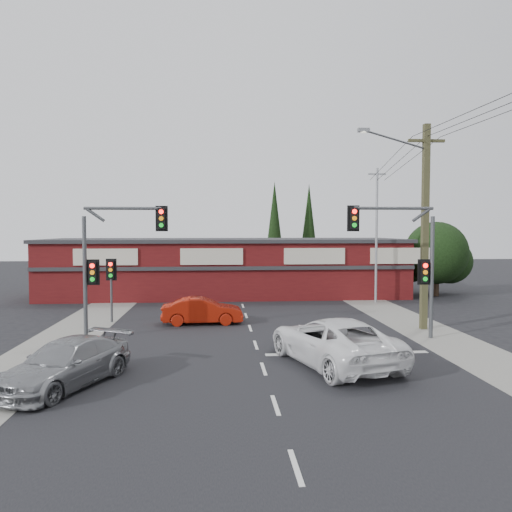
{
  "coord_description": "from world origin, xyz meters",
  "views": [
    {
      "loc": [
        -1.58,
        -20.64,
        4.89
      ],
      "look_at": [
        0.23,
        3.0,
        3.65
      ],
      "focal_mm": 35.0,
      "sensor_mm": 36.0,
      "label": 1
    }
  ],
  "objects": [
    {
      "name": "steel_pole",
      "position": [
        9.0,
        12.0,
        4.7
      ],
      "size": [
        1.2,
        0.16,
        9.0
      ],
      "color": "gray",
      "rests_on": "ground"
    },
    {
      "name": "utility_pole",
      "position": [
        8.36,
        2.99,
        5.4
      ],
      "size": [
        4.38,
        0.59,
        10.0
      ],
      "color": "#4A4829",
      "rests_on": "ground"
    },
    {
      "name": "verge_right",
      "position": [
        8.5,
        5.0,
        0.01
      ],
      "size": [
        3.0,
        70.0,
        0.02
      ],
      "primitive_type": "cube",
      "color": "gray",
      "rests_on": "ground"
    },
    {
      "name": "white_suv",
      "position": [
        2.59,
        -2.97,
        0.85
      ],
      "size": [
        4.49,
        6.7,
        1.71
      ],
      "primitive_type": "imported",
      "rotation": [
        0.0,
        0.0,
        3.44
      ],
      "color": "white",
      "rests_on": "ground"
    },
    {
      "name": "ground",
      "position": [
        0.0,
        0.0,
        0.0
      ],
      "size": [
        120.0,
        120.0,
        0.0
      ],
      "primitive_type": "plane",
      "color": "black",
      "rests_on": "ground"
    },
    {
      "name": "lane_dashes",
      "position": [
        0.0,
        2.02,
        0.01
      ],
      "size": [
        0.12,
        41.64,
        0.01
      ],
      "color": "silver",
      "rests_on": "ground"
    },
    {
      "name": "red_sedan",
      "position": [
        -2.41,
        5.22,
        0.69
      ],
      "size": [
        4.22,
        1.58,
        1.38
      ],
      "primitive_type": "imported",
      "rotation": [
        0.0,
        0.0,
        1.6
      ],
      "color": "#9D1909",
      "rests_on": "ground"
    },
    {
      "name": "conifer_near",
      "position": [
        3.5,
        24.0,
        5.48
      ],
      "size": [
        1.8,
        1.8,
        9.25
      ],
      "color": "#2D2116",
      "rests_on": "ground"
    },
    {
      "name": "stop_line",
      "position": [
        3.5,
        -1.5,
        0.01
      ],
      "size": [
        6.5,
        0.35,
        0.01
      ],
      "primitive_type": "cube",
      "color": "silver",
      "rests_on": "ground"
    },
    {
      "name": "verge_left",
      "position": [
        -8.5,
        5.0,
        0.01
      ],
      "size": [
        3.0,
        70.0,
        0.02
      ],
      "primitive_type": "cube",
      "color": "gray",
      "rests_on": "ground"
    },
    {
      "name": "road_strip",
      "position": [
        0.0,
        5.0,
        0.01
      ],
      "size": [
        14.0,
        70.0,
        0.01
      ],
      "primitive_type": "cube",
      "color": "black",
      "rests_on": "ground"
    },
    {
      "name": "traffic_mast_right",
      "position": [
        6.86,
        1.0,
        3.95
      ],
      "size": [
        3.96,
        0.27,
        5.97
      ],
      "color": "#47494C",
      "rests_on": "ground"
    },
    {
      "name": "conifer_far",
      "position": [
        7.0,
        26.0,
        5.48
      ],
      "size": [
        1.8,
        1.8,
        9.25
      ],
      "color": "#2D2116",
      "rests_on": "ground"
    },
    {
      "name": "power_lines",
      "position": [
        8.47,
        -2.47,
        9.04
      ],
      "size": [
        2.01,
        29.0,
        1.22
      ],
      "color": "black",
      "rests_on": "ground"
    },
    {
      "name": "tree_cluster",
      "position": [
        14.69,
        15.44,
        2.9
      ],
      "size": [
        5.9,
        5.1,
        5.5
      ],
      "color": "#2D2116",
      "rests_on": "ground"
    },
    {
      "name": "shop_building",
      "position": [
        -0.99,
        16.99,
        2.13
      ],
      "size": [
        27.3,
        8.4,
        4.22
      ],
      "color": "#4B0F10",
      "rests_on": "ground"
    },
    {
      "name": "traffic_mast_left",
      "position": [
        -6.43,
        2.0,
        3.93
      ],
      "size": [
        3.77,
        0.27,
        5.97
      ],
      "color": "#47494C",
      "rests_on": "ground"
    },
    {
      "name": "pedestal_signal",
      "position": [
        -7.2,
        6.01,
        2.41
      ],
      "size": [
        0.55,
        0.27,
        3.38
      ],
      "color": "#47494C",
      "rests_on": "ground"
    },
    {
      "name": "silver_suv",
      "position": [
        -6.34,
        -4.89,
        0.72
      ],
      "size": [
        3.87,
        5.33,
        1.43
      ],
      "primitive_type": "imported",
      "rotation": [
        0.0,
        0.0,
        -0.43
      ],
      "color": "gray",
      "rests_on": "ground"
    }
  ]
}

